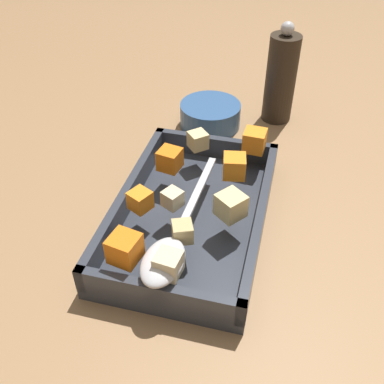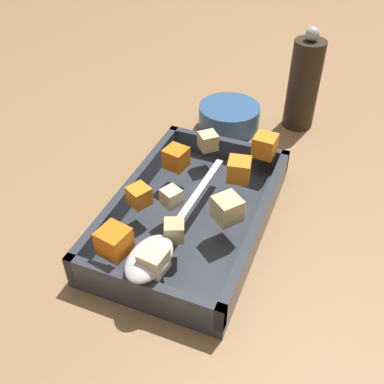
{
  "view_description": "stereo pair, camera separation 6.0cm",
  "coord_description": "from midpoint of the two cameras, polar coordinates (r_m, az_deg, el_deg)",
  "views": [
    {
      "loc": [
        -0.45,
        -0.13,
        0.45
      ],
      "look_at": [
        -0.01,
        -0.01,
        0.06
      ],
      "focal_mm": 41.68,
      "sensor_mm": 36.0,
      "label": 1
    },
    {
      "loc": [
        -0.44,
        -0.19,
        0.45
      ],
      "look_at": [
        -0.01,
        -0.01,
        0.06
      ],
      "focal_mm": 41.68,
      "sensor_mm": 36.0,
      "label": 2
    }
  ],
  "objects": [
    {
      "name": "ground_plane",
      "position": [
        0.65,
        -3.71,
        -3.71
      ],
      "size": [
        4.0,
        4.0,
        0.0
      ],
      "primitive_type": "plane",
      "color": "#936D47"
    },
    {
      "name": "baking_dish",
      "position": [
        0.63,
        -2.73,
        -3.26
      ],
      "size": [
        0.32,
        0.2,
        0.05
      ],
      "color": "#333842",
      "rests_on": "ground_plane"
    },
    {
      "name": "carrot_chunk_mid_right",
      "position": [
        0.53,
        -11.89,
        -7.23
      ],
      "size": [
        0.04,
        0.04,
        0.03
      ],
      "primitive_type": "cube",
      "rotation": [
        0.0,
        0.0,
        6.09
      ],
      "color": "orange",
      "rests_on": "baking_dish"
    },
    {
      "name": "carrot_chunk_heap_side",
      "position": [
        0.7,
        5.55,
        6.48
      ],
      "size": [
        0.03,
        0.03,
        0.03
      ],
      "primitive_type": "cube",
      "rotation": [
        0.0,
        0.0,
        4.66
      ],
      "color": "orange",
      "rests_on": "baking_dish"
    },
    {
      "name": "carrot_chunk_mid_left",
      "position": [
        0.59,
        -9.56,
        -1.16
      ],
      "size": [
        0.04,
        0.04,
        0.03
      ],
      "primitive_type": "cube",
      "rotation": [
        0.0,
        0.0,
        2.67
      ],
      "color": "orange",
      "rests_on": "baking_dish"
    },
    {
      "name": "carrot_chunk_back_center",
      "position": [
        0.66,
        -5.51,
        4.09
      ],
      "size": [
        0.04,
        0.04,
        0.03
      ],
      "primitive_type": "cube",
      "rotation": [
        0.0,
        0.0,
        1.38
      ],
      "color": "orange",
      "rests_on": "baking_dish"
    },
    {
      "name": "carrot_chunk_corner_ne",
      "position": [
        0.64,
        2.75,
        3.22
      ],
      "size": [
        0.04,
        0.04,
        0.03
      ],
      "primitive_type": "cube",
      "rotation": [
        0.0,
        0.0,
        3.32
      ],
      "color": "orange",
      "rests_on": "baking_dish"
    },
    {
      "name": "potato_chunk_far_right",
      "position": [
        0.55,
        -4.42,
        -5.23
      ],
      "size": [
        0.03,
        0.03,
        0.02
      ],
      "primitive_type": "cube",
      "rotation": [
        0.0,
        0.0,
        3.54
      ],
      "color": "tan",
      "rests_on": "baking_dish"
    },
    {
      "name": "potato_chunk_under_handle",
      "position": [
        0.51,
        -6.48,
        -9.32
      ],
      "size": [
        0.03,
        0.03,
        0.03
      ],
      "primitive_type": "cube",
      "rotation": [
        0.0,
        0.0,
        4.59
      ],
      "color": "beige",
      "rests_on": "baking_dish"
    },
    {
      "name": "potato_chunk_corner_sw",
      "position": [
        0.59,
        -5.43,
        -0.96
      ],
      "size": [
        0.03,
        0.03,
        0.02
      ],
      "primitive_type": "cube",
      "rotation": [
        0.0,
        0.0,
        4.23
      ],
      "color": "beige",
      "rests_on": "baking_dish"
    },
    {
      "name": "potato_chunk_heap_top",
      "position": [
        0.7,
        -1.73,
        6.55
      ],
      "size": [
        0.04,
        0.04,
        0.03
      ],
      "primitive_type": "cube",
      "rotation": [
        0.0,
        0.0,
        3.88
      ],
      "color": "#E0CC89",
      "rests_on": "baking_dish"
    },
    {
      "name": "potato_chunk_near_right",
      "position": [
        0.57,
        2.0,
        -1.87
      ],
      "size": [
        0.05,
        0.05,
        0.03
      ],
      "primitive_type": "cube",
      "rotation": [
        0.0,
        0.0,
        4.06
      ],
      "color": "#E0CC89",
      "rests_on": "baking_dish"
    },
    {
      "name": "serving_spoon",
      "position": [
        0.53,
        -6.52,
        -7.97
      ],
      "size": [
        0.26,
        0.05,
        0.02
      ],
      "rotation": [
        0.0,
        0.0,
        6.24
      ],
      "color": "silver",
      "rests_on": "baking_dish"
    },
    {
      "name": "pepper_mill",
      "position": [
        0.85,
        9.27,
        14.14
      ],
      "size": [
        0.06,
        0.06,
        0.19
      ],
      "color": "#2D2319",
      "rests_on": "ground_plane"
    },
    {
      "name": "small_prep_bowl",
      "position": [
        0.85,
        0.28,
        9.74
      ],
      "size": [
        0.11,
        0.11,
        0.04
      ],
      "primitive_type": "cylinder",
      "color": "#33598C",
      "rests_on": "ground_plane"
    }
  ]
}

